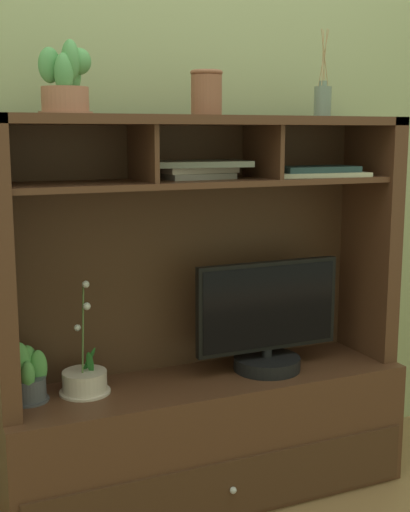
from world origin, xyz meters
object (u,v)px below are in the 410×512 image
Objects in this scene: media_console at (204,388)px; diffuser_bottle at (323,100)px; tv_monitor at (268,325)px; ceramic_vase at (206,93)px; magazine_stack_left at (196,169)px; potted_fern at (27,377)px; magazine_stack_centre at (316,172)px; potted_succulent at (66,82)px; potted_orchid at (85,381)px.

diffuser_bottle is at bearing 0.38° from media_console.
tv_monitor is 3.76× the size of ceramic_vase.
media_console is 4.69× the size of diffuser_bottle.
magazine_stack_left reaches higher than tv_monitor.
potted_fern is at bearing 178.90° from media_console.
tv_monitor is (0.23, -0.04, 0.22)m from media_console.
magazine_stack_centre is (0.45, -0.06, -0.02)m from magazine_stack_left.
magazine_stack_left reaches higher than potted_fern.
tv_monitor is 1.10m from potted_succulent.
potted_fern is (-0.85, 0.05, -0.09)m from tv_monitor.
magazine_stack_centre reaches higher than potted_fern.
tv_monitor is 0.62m from magazine_stack_left.
diffuser_bottle reaches higher than magazine_stack_left.
tv_monitor is at bearing -16.86° from magazine_stack_left.
ceramic_vase reaches higher than magazine_stack_centre.
ceramic_vase reaches higher than potted_fern.
media_console is 0.63m from potted_fern.
magazine_stack_centre is (0.43, -0.02, 0.77)m from media_console.
media_console is 1.13m from diffuser_bottle.
ceramic_vase is (-0.23, 0.02, 0.82)m from tv_monitor.
magazine_stack_centre reaches higher than potted_orchid.
ceramic_vase reaches higher than potted_orchid.
media_console is at bearing 90.00° from ceramic_vase.
media_console reaches higher than potted_orchid.
diffuser_bottle reaches higher than ceramic_vase.
tv_monitor is at bearing -2.01° from potted_succulent.
potted_orchid is 1.10m from magazine_stack_centre.
magazine_stack_centre is 1.21× the size of diffuser_bottle.
magazine_stack_centre is at bearing -1.97° from potted_fern.
magazine_stack_centre is 0.51m from ceramic_vase.
diffuser_bottle reaches higher than media_console.
magazine_stack_centre is at bearing -144.23° from diffuser_bottle.
diffuser_bottle is 0.94m from potted_succulent.
potted_orchid is at bearing -2.70° from potted_fern.
media_console is 0.88m from magazine_stack_centre.
magazine_stack_centre is 1.69× the size of potted_succulent.
potted_succulent is 1.49× the size of ceramic_vase.
potted_succulent is (0.15, -0.03, 0.93)m from potted_fern.
tv_monitor is 1.45× the size of potted_orchid.
potted_succulent reaches higher than tv_monitor.
tv_monitor is at bearing -169.08° from diffuser_bottle.
tv_monitor is 0.58m from magazine_stack_centre.
magazine_stack_left is 0.45m from magazine_stack_centre.
magazine_stack_centre is at bearing -3.22° from media_console.
diffuser_bottle is 0.47m from ceramic_vase.
media_console reaches higher than potted_fern.
magazine_stack_left is at bearing 116.24° from media_console.
potted_fern is (-0.19, 0.01, 0.04)m from potted_orchid.
magazine_stack_centre is at bearing -7.26° from magazine_stack_left.
potted_fern is at bearing 168.83° from potted_succulent.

